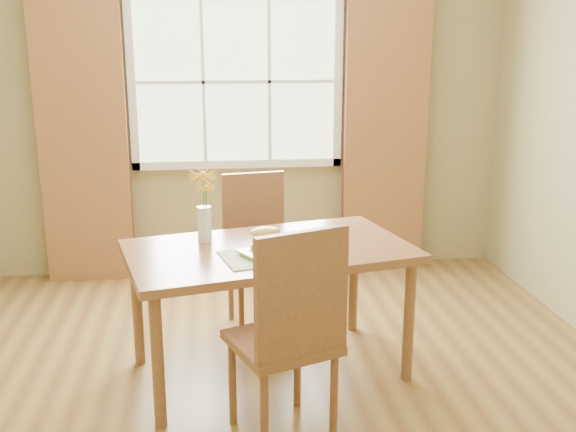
# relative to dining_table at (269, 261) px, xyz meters

# --- Properties ---
(room) EXTENTS (4.24, 3.84, 2.74)m
(room) POSITION_rel_dining_table_xyz_m (-0.08, -0.12, 0.69)
(room) COLOR olive
(room) RESTS_ON ground
(window) EXTENTS (1.62, 0.06, 1.32)m
(window) POSITION_rel_dining_table_xyz_m (-0.08, 1.75, 0.84)
(window) COLOR #B1D9A4
(window) RESTS_ON room
(curtain_left) EXTENTS (0.65, 0.08, 2.20)m
(curtain_left) POSITION_rel_dining_table_xyz_m (-1.23, 1.66, 0.44)
(curtain_left) COLOR maroon
(curtain_left) RESTS_ON room
(curtain_right) EXTENTS (0.65, 0.08, 2.20)m
(curtain_right) POSITION_rel_dining_table_xyz_m (1.07, 1.66, 0.44)
(curtain_right) COLOR maroon
(curtain_right) RESTS_ON room
(dining_table) EXTENTS (1.66, 1.17, 0.73)m
(dining_table) POSITION_rel_dining_table_xyz_m (0.00, 0.00, 0.00)
(dining_table) COLOR brown
(dining_table) RESTS_ON room
(chair_near) EXTENTS (0.57, 0.57, 1.05)m
(chair_near) POSITION_rel_dining_table_xyz_m (0.03, -0.71, -0.08)
(chair_near) COLOR brown
(chair_near) RESTS_ON room
(chair_far) EXTENTS (0.47, 0.47, 0.98)m
(chair_far) POSITION_rel_dining_table_xyz_m (-0.01, 0.70, -0.12)
(chair_far) COLOR brown
(chair_far) RESTS_ON room
(placemat) EXTENTS (0.52, 0.43, 0.01)m
(placemat) POSITION_rel_dining_table_xyz_m (-0.03, -0.16, 0.08)
(placemat) COLOR silver
(placemat) RESTS_ON dining_table
(plate) EXTENTS (0.36, 0.36, 0.01)m
(plate) POSITION_rel_dining_table_xyz_m (-0.01, -0.16, 0.09)
(plate) COLOR #7CC030
(plate) RESTS_ON placemat
(croissant_sandwich) EXTENTS (0.18, 0.14, 0.12)m
(croissant_sandwich) POSITION_rel_dining_table_xyz_m (-0.03, -0.09, 0.15)
(croissant_sandwich) COLOR gold
(croissant_sandwich) RESTS_ON plate
(water_glass) EXTENTS (0.07, 0.07, 0.11)m
(water_glass) POSITION_rel_dining_table_xyz_m (0.24, -0.08, 0.13)
(water_glass) COLOR silver
(water_glass) RESTS_ON dining_table
(flower_vase) EXTENTS (0.16, 0.16, 0.40)m
(flower_vase) POSITION_rel_dining_table_xyz_m (-0.34, 0.16, 0.32)
(flower_vase) COLOR silver
(flower_vase) RESTS_ON dining_table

